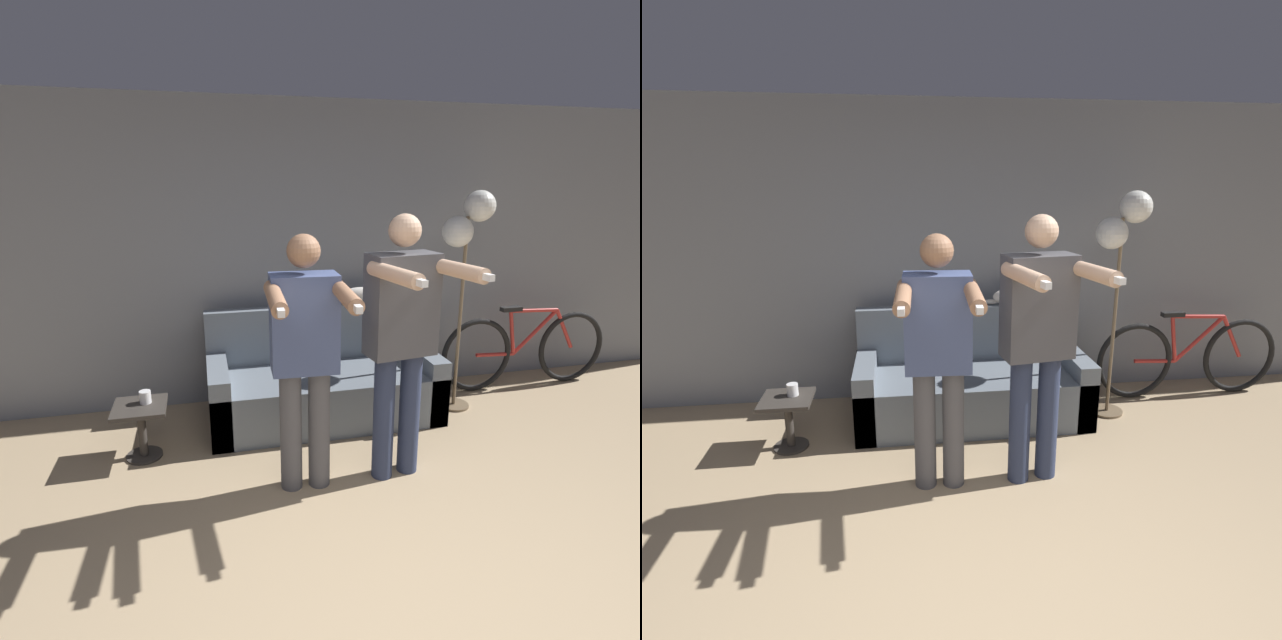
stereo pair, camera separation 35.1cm
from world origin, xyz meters
The scene contains 9 objects.
wall_back centered at (0.00, 2.98, 1.30)m, with size 10.00×0.05×2.60m.
couch centered at (0.14, 2.46, 0.28)m, with size 1.89×0.83×0.89m.
person_left centered at (-0.21, 1.46, 0.95)m, with size 0.50×0.69×1.65m.
person_right centered at (0.42, 1.46, 1.02)m, with size 0.57×0.73×1.75m.
cat centered at (0.57, 2.76, 0.97)m, with size 0.47×0.12×0.18m.
floor_lamp centered at (1.33, 2.35, 1.54)m, with size 0.43×0.27×1.87m.
side_table centered at (-1.28, 2.10, 0.28)m, with size 0.37×0.37×0.40m.
cup centered at (-1.24, 2.14, 0.45)m, with size 0.08×0.08×0.09m.
bicycle centered at (2.19, 2.61, 0.37)m, with size 1.75×0.07×0.81m.
Camera 2 is at (-0.45, -1.41, 1.95)m, focal length 28.00 mm.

